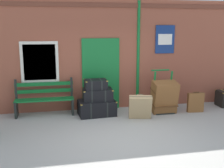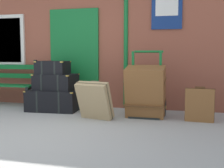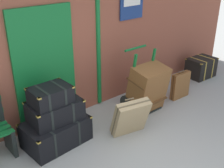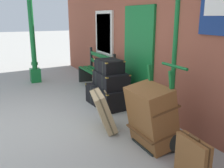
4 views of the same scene
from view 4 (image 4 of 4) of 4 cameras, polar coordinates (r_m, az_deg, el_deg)
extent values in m
plane|color=#A3A099|center=(4.75, -19.48, -9.17)|extent=(60.00, 60.00, 0.00)
cube|color=brown|center=(5.28, 8.61, 11.88)|extent=(10.40, 0.30, 3.20)
cube|color=#146B2D|center=(5.36, 5.93, 6.10)|extent=(1.10, 0.05, 2.10)
cube|color=#0C401B|center=(5.35, 5.82, 6.09)|extent=(0.06, 0.02, 2.10)
cube|color=silver|center=(6.83, -1.78, 11.48)|extent=(1.04, 0.06, 1.16)
cube|color=silver|center=(6.83, -1.92, 11.47)|extent=(0.88, 0.02, 1.00)
cylinder|color=#146B2D|center=(4.39, 14.36, 10.97)|extent=(0.09, 0.09, 3.14)
cube|color=navy|center=(3.78, 22.98, 16.52)|extent=(0.60, 0.02, 0.84)
cube|color=white|center=(3.77, 22.84, 16.54)|extent=(0.44, 0.01, 0.32)
cube|color=#146B2D|center=(7.75, -16.99, 1.91)|extent=(0.28, 0.28, 0.40)
cylinder|color=#146B2D|center=(7.58, -17.78, 11.82)|extent=(0.14, 0.14, 2.28)
cylinder|color=#146B2D|center=(7.68, -17.19, 4.45)|extent=(0.19, 0.19, 0.08)
cube|color=#146B2D|center=(6.71, -5.01, 2.73)|extent=(1.60, 0.09, 0.04)
cube|color=#146B2D|center=(6.76, -3.90, 2.84)|extent=(1.60, 0.09, 0.04)
cube|color=#146B2D|center=(6.81, -2.81, 2.96)|extent=(1.60, 0.09, 0.04)
cube|color=#146B2D|center=(6.80, -2.36, 4.65)|extent=(1.60, 0.05, 0.10)
cube|color=#146B2D|center=(6.76, -2.38, 6.32)|extent=(1.60, 0.05, 0.10)
cube|color=black|center=(7.50, -6.07, 2.26)|extent=(0.06, 0.40, 0.45)
cube|color=black|center=(7.48, -4.73, 6.19)|extent=(0.06, 0.06, 0.56)
cube|color=black|center=(6.14, -1.17, -0.56)|extent=(0.06, 0.40, 0.45)
cube|color=black|center=(6.11, 0.51, 4.23)|extent=(0.06, 0.06, 0.56)
cube|color=black|center=(5.47, -0.77, -2.71)|extent=(1.04, 0.71, 0.42)
cube|color=black|center=(5.65, -1.90, -2.10)|extent=(0.08, 0.65, 0.43)
cube|color=black|center=(5.28, 0.44, -3.35)|extent=(0.08, 0.65, 0.43)
cube|color=#B79338|center=(5.69, -5.79, 0.02)|extent=(0.05, 0.05, 0.02)
cube|color=#B79338|center=(4.87, -1.06, -2.53)|extent=(0.05, 0.05, 0.02)
cube|color=#B79338|center=(5.95, -0.54, 0.77)|extent=(0.05, 0.05, 0.02)
cube|color=#B79338|center=(5.17, 4.75, -1.50)|extent=(0.05, 0.05, 0.02)
cube|color=silver|center=(5.34, -3.58, -3.18)|extent=(0.36, 0.01, 0.10)
cube|color=black|center=(5.35, -0.28, 1.02)|extent=(0.82, 0.57, 0.32)
cube|color=black|center=(5.51, -1.03, 1.43)|extent=(0.06, 0.55, 0.33)
cube|color=black|center=(5.19, 0.52, 0.58)|extent=(0.06, 0.55, 0.33)
cube|color=#B79338|center=(5.57, -4.21, 3.11)|extent=(0.05, 0.05, 0.02)
cube|color=#B79338|center=(4.88, -1.17, 1.42)|extent=(0.05, 0.05, 0.02)
cube|color=#B79338|center=(5.75, 0.48, 3.54)|extent=(0.05, 0.05, 0.02)
cube|color=#B79338|center=(5.09, 4.03, 1.96)|extent=(0.05, 0.05, 0.02)
cube|color=black|center=(5.33, -0.61, 4.16)|extent=(0.61, 0.45, 0.26)
cube|color=black|center=(5.45, -1.24, 4.40)|extent=(0.04, 0.45, 0.27)
cube|color=black|center=(5.21, 0.04, 3.91)|extent=(0.04, 0.45, 0.27)
cube|color=#B79338|center=(5.48, -3.81, 5.68)|extent=(0.05, 0.05, 0.02)
cube|color=#B79338|center=(4.97, -1.26, 4.75)|extent=(0.05, 0.05, 0.02)
cube|color=#B79338|center=(5.64, -0.05, 5.99)|extent=(0.05, 0.05, 0.02)
cube|color=#B79338|center=(5.16, 2.77, 5.11)|extent=(0.05, 0.05, 0.02)
cube|color=black|center=(3.92, 8.44, -13.53)|extent=(0.56, 0.28, 0.03)
cube|color=#146B2D|center=(3.98, 9.12, -3.95)|extent=(0.04, 0.22, 1.19)
cube|color=#146B2D|center=(3.61, 13.69, -6.22)|extent=(0.04, 0.22, 1.19)
cylinder|color=#146B2D|center=(3.74, 13.96, 3.95)|extent=(0.54, 0.04, 0.04)
cylinder|color=black|center=(4.22, 9.00, -9.15)|extent=(0.04, 0.32, 0.32)
cylinder|color=#B79338|center=(4.22, 9.00, -9.15)|extent=(0.07, 0.06, 0.06)
cylinder|color=black|center=(3.77, 14.68, -12.58)|extent=(0.04, 0.32, 0.32)
cylinder|color=#B79338|center=(3.77, 14.68, -12.58)|extent=(0.07, 0.06, 0.06)
cube|color=brown|center=(3.73, 8.97, -7.27)|extent=(0.68, 0.59, 0.95)
cube|color=brown|center=(3.81, 8.85, -9.98)|extent=(0.70, 0.46, 0.11)
cube|color=brown|center=(3.66, 9.09, -4.45)|extent=(0.70, 0.46, 0.11)
cube|color=tan|center=(4.27, -1.96, -6.13)|extent=(0.66, 0.51, 0.67)
cylinder|color=brown|center=(4.18, -1.52, -1.85)|extent=(0.16, 0.06, 0.03)
cube|color=brown|center=(4.27, -1.96, -6.13)|extent=(0.64, 0.38, 0.64)
cube|color=brown|center=(3.13, 17.73, -16.42)|extent=(0.48, 0.14, 0.56)
cylinder|color=#4F3018|center=(2.99, 18.20, -11.46)|extent=(0.16, 0.04, 0.03)
cube|color=#482C16|center=(3.13, 17.73, -16.42)|extent=(0.49, 0.04, 0.58)
camera|label=1|loc=(7.81, -69.59, 9.37)|focal=44.82mm
camera|label=2|loc=(3.89, -81.76, -8.94)|focal=47.87mm
camera|label=3|loc=(6.66, -39.39, 19.97)|focal=45.26mm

